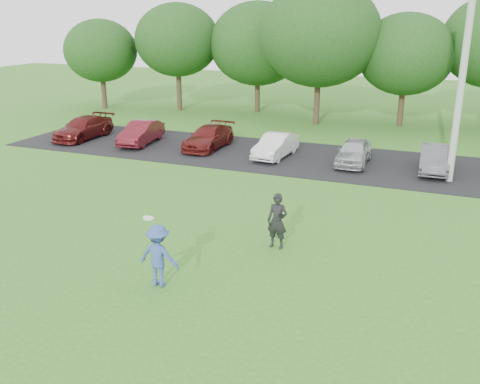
% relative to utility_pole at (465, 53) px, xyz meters
% --- Properties ---
extents(ground, '(100.00, 100.00, 0.00)m').
position_rel_utility_pole_xyz_m(ground, '(-6.19, -11.68, -5.24)').
color(ground, '#316D1F').
rests_on(ground, ground).
extents(parking_lot, '(32.00, 6.50, 0.03)m').
position_rel_utility_pole_xyz_m(parking_lot, '(-6.19, 1.32, -5.23)').
color(parking_lot, black).
rests_on(parking_lot, ground).
extents(utility_pole, '(0.28, 0.28, 10.49)m').
position_rel_utility_pole_xyz_m(utility_pole, '(0.00, 0.00, 0.00)').
color(utility_pole, '#AAABA6').
rests_on(utility_pole, ground).
extents(frisbee_player, '(1.08, 0.71, 1.99)m').
position_rel_utility_pole_xyz_m(frisbee_player, '(-6.75, -12.40, -4.41)').
color(frisbee_player, '#354E95').
rests_on(frisbee_player, ground).
extents(camera_bystander, '(0.63, 0.45, 1.69)m').
position_rel_utility_pole_xyz_m(camera_bystander, '(-4.66, -9.04, -4.40)').
color(camera_bystander, black).
rests_on(camera_bystander, ground).
extents(parked_cars, '(27.89, 4.57, 1.24)m').
position_rel_utility_pole_xyz_m(parked_cars, '(-6.91, 1.14, -4.62)').
color(parked_cars, '#501111').
rests_on(parked_cars, parking_lot).
extents(tree_row, '(42.39, 9.85, 8.64)m').
position_rel_utility_pole_xyz_m(tree_row, '(-4.68, 11.08, -0.33)').
color(tree_row, '#38281C').
rests_on(tree_row, ground).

